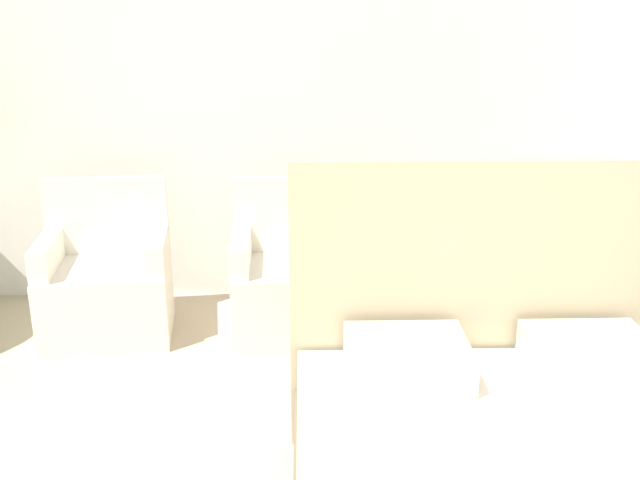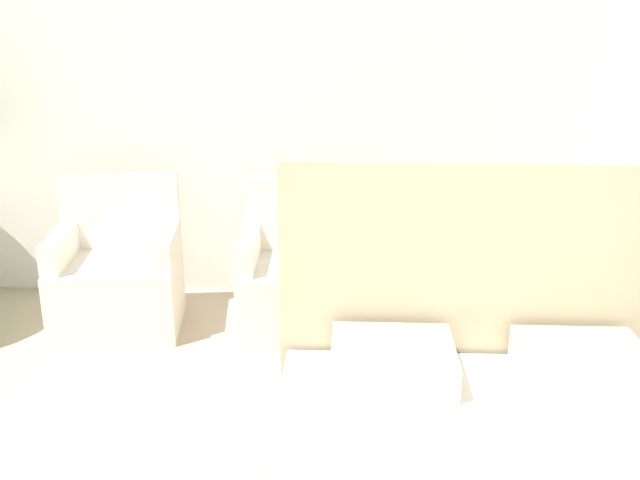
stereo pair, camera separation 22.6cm
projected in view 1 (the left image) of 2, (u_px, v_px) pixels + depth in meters
wall_back at (229, 68)px, 4.27m from camera, size 10.00×0.06×2.90m
armchair_near_window_left at (107, 288)px, 4.05m from camera, size 0.76×0.64×0.87m
armchair_near_window_right at (295, 286)px, 4.08m from camera, size 0.71×0.58×0.87m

